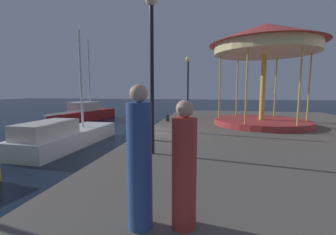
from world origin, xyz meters
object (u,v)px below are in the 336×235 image
lamp_post_near_edge (152,47)px  person_far_corner (184,169)px  bollard_north (167,118)px  sailboat_white (65,136)px  bollard_center (148,135)px  sailboat_red (85,113)px  carousel (265,50)px  lamp_post_mid_promenade (188,76)px  person_mid_promenade (140,162)px

lamp_post_near_edge → person_far_corner: bearing=-68.7°
bollard_north → person_far_corner: 11.02m
sailboat_white → bollard_north: size_ratio=15.37×
person_far_corner → bollard_center: bearing=110.8°
sailboat_white → sailboat_red: sailboat_red is taller
carousel → lamp_post_near_edge: 8.16m
lamp_post_near_edge → bollard_center: size_ratio=11.57×
sailboat_white → bollard_north: sailboat_white is taller
carousel → bollard_center: (-5.15, -4.92, -3.88)m
bollard_center → person_far_corner: (2.04, -5.35, 0.63)m
lamp_post_mid_promenade → bollard_center: lamp_post_mid_promenade is taller
lamp_post_near_edge → lamp_post_mid_promenade: (0.10, 9.48, -0.23)m
sailboat_red → lamp_post_mid_promenade: size_ratio=1.72×
sailboat_white → lamp_post_near_edge: bearing=-31.2°
sailboat_red → person_mid_promenade: size_ratio=3.68×
lamp_post_mid_promenade → bollard_north: bearing=-114.6°
lamp_post_near_edge → bollard_north: size_ratio=11.57×
bollard_north → sailboat_white: bearing=-135.4°
sailboat_white → carousel: size_ratio=1.04×
sailboat_white → person_mid_promenade: bearing=-48.8°
lamp_post_mid_promenade → lamp_post_near_edge: bearing=-90.6°
sailboat_white → person_mid_promenade: (5.91, -6.74, 1.20)m
sailboat_white → lamp_post_mid_promenade: (5.22, 6.38, 3.17)m
sailboat_white → carousel: (9.62, 3.65, 4.34)m
sailboat_red → bollard_north: (8.60, -5.04, 0.36)m
sailboat_red → person_far_corner: sailboat_red is taller
person_far_corner → lamp_post_near_edge: bearing=111.3°
sailboat_white → lamp_post_near_edge: (5.13, -3.10, 3.40)m
lamp_post_near_edge → person_mid_promenade: (0.78, -3.64, -2.20)m
sailboat_red → bollard_center: bearing=-49.7°
lamp_post_mid_promenade → bollard_north: 3.66m
sailboat_red → person_far_corner: (10.90, -15.79, 0.99)m
bollard_north → person_mid_promenade: size_ratio=0.20×
carousel → lamp_post_mid_promenade: carousel is taller
lamp_post_mid_promenade → person_mid_promenade: size_ratio=2.14×
lamp_post_near_edge → person_far_corner: lamp_post_near_edge is taller
carousel → lamp_post_near_edge: carousel is taller
bollard_north → bollard_center: size_ratio=1.00×
bollard_center → lamp_post_mid_promenade: bearing=84.3°
lamp_post_mid_promenade → person_far_corner: (1.28, -13.00, -2.07)m
lamp_post_near_edge → lamp_post_mid_promenade: lamp_post_near_edge is taller
person_far_corner → person_mid_promenade: 0.62m
sailboat_white → lamp_post_near_edge: sailboat_white is taller
bollard_north → bollard_center: 5.42m
lamp_post_mid_promenade → bollard_center: 8.15m
bollard_north → person_mid_promenade: (1.71, -10.88, 0.74)m
lamp_post_near_edge → lamp_post_mid_promenade: bearing=89.4°
sailboat_red → bollard_north: bearing=-30.4°
sailboat_red → lamp_post_near_edge: size_ratio=1.57×
sailboat_red → person_mid_promenade: sailboat_red is taller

